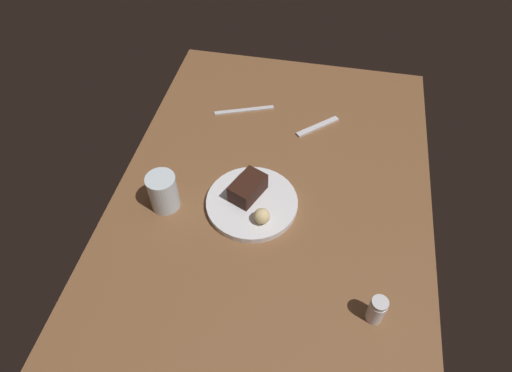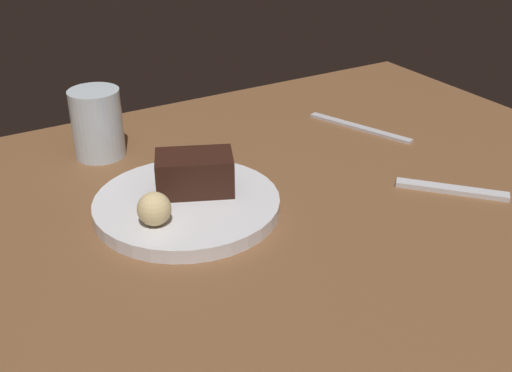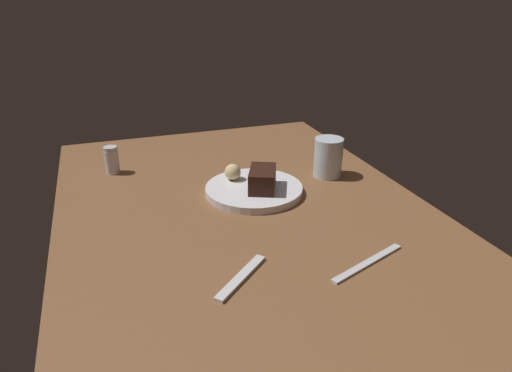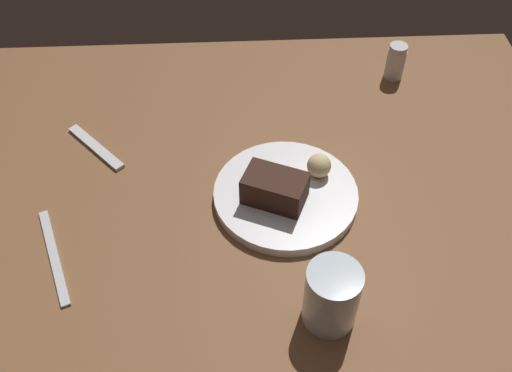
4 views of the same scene
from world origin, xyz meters
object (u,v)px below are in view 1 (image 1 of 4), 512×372
dessert_plate (252,203)px  salt_shaker (377,310)px  water_glass (163,192)px  butter_knife (244,110)px  chocolate_cake_slice (248,188)px  dessert_spoon (318,127)px  bread_roll (262,216)px

dessert_plate → salt_shaker: (-25.04, -32.27, 2.79)cm
water_glass → butter_knife: (40.79, -12.19, -4.98)cm
chocolate_cake_slice → water_glass: water_glass is taller
dessert_plate → dessert_spoon: size_ratio=1.60×
chocolate_cake_slice → bread_roll: (-7.82, -5.19, -0.49)cm
chocolate_cake_slice → dessert_plate: bearing=-143.1°
dessert_spoon → butter_knife: size_ratio=0.79×
salt_shaker → dessert_spoon: 61.44cm
salt_shaker → butter_knife: 74.86cm
dessert_plate → dessert_spoon: (33.44, -13.74, -0.57)cm
dessert_spoon → water_glass: bearing=-176.1°
chocolate_cake_slice → salt_shaker: 43.25cm
dessert_plate → water_glass: 23.08cm
dessert_plate → butter_knife: bearing=15.4°
chocolate_cake_slice → salt_shaker: salt_shaker is taller
bread_roll → dessert_spoon: size_ratio=0.27×
water_glass → butter_knife: bearing=-16.6°
bread_roll → salt_shaker: (-19.20, -28.57, -0.18)cm
dessert_plate → salt_shaker: 40.94cm
chocolate_cake_slice → water_glass: bearing=106.6°
salt_shaker → dessert_spoon: size_ratio=0.50×
dessert_plate → water_glass: water_glass is taller
water_glass → dessert_spoon: (37.64, -36.02, -4.88)cm
butter_knife → bread_roll: bearing=-92.8°
chocolate_cake_slice → dessert_spoon: chocolate_cake_slice is taller
water_glass → dessert_spoon: size_ratio=0.70×
bread_roll → chocolate_cake_slice: bearing=33.6°
salt_shaker → dessert_spoon: bearing=17.6°
dessert_plate → dessert_spoon: 36.16cm
salt_shaker → dessert_spoon: (58.48, 18.53, -3.36)cm
salt_shaker → water_glass: bearing=69.1°
chocolate_cake_slice → water_glass: 21.70cm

